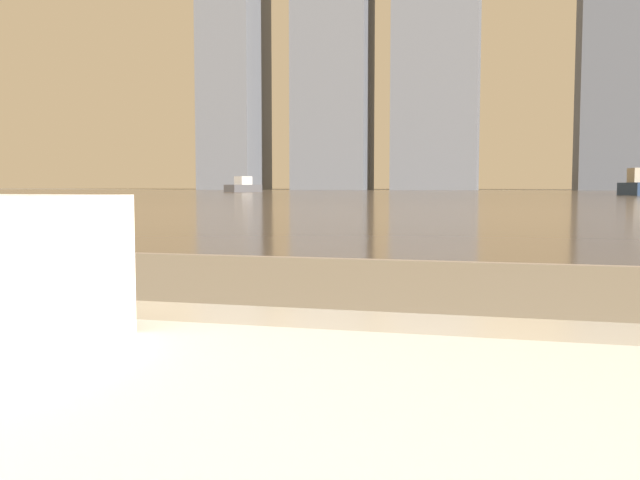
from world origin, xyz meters
The scene contains 6 objects.
harbor_water centered at (0.00, 62.00, 0.01)m, with size 180.00×110.00×0.01m.
harbor_boat_2 centered at (-28.16, 74.75, 0.62)m, with size 3.15×4.88×1.73m.
harbor_boat_3 centered at (9.74, 56.92, 0.71)m, with size 2.45×5.51×2.00m.
skyline_tower_0 centered at (-46.21, 118.00, 17.47)m, with size 9.25×12.88×34.94m.
skyline_tower_1 centered at (-28.56, 118.00, 26.07)m, with size 12.43×9.58×52.14m.
skyline_tower_3 centered at (15.78, 118.00, 19.86)m, with size 10.87×11.13×39.73m.
Camera 1 is at (0.47, 0.20, 0.72)m, focal length 40.00 mm.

